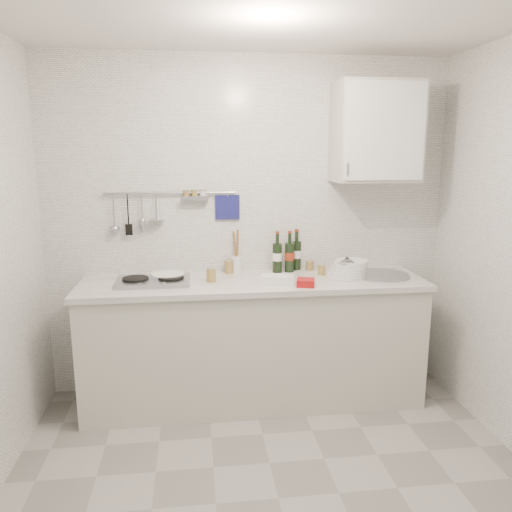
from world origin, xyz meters
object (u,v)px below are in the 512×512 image
at_px(wall_cabinet, 376,132).
at_px(utensil_crock, 236,262).
at_px(wine_bottles, 288,251).
at_px(plate_stack_hob, 167,277).
at_px(plate_stack_sink, 349,269).

xyz_separation_m(wall_cabinet, utensil_crock, (-1.00, 0.13, -0.95)).
relative_size(wall_cabinet, wine_bottles, 2.26).
bearing_deg(utensil_crock, wall_cabinet, -7.40).
distance_m(wall_cabinet, wine_bottles, 1.07).
height_order(wall_cabinet, utensil_crock, wall_cabinet).
bearing_deg(utensil_crock, wine_bottles, -1.45).
bearing_deg(wine_bottles, plate_stack_hob, -169.30).
relative_size(wall_cabinet, plate_stack_hob, 2.69).
distance_m(plate_stack_hob, wine_bottles, 0.93).
xyz_separation_m(plate_stack_sink, utensil_crock, (-0.81, 0.23, 0.02)).
relative_size(wall_cabinet, utensil_crock, 2.11).
distance_m(plate_stack_hob, utensil_crock, 0.54).
xyz_separation_m(wall_cabinet, plate_stack_sink, (-0.20, -0.10, -0.97)).
bearing_deg(wine_bottles, utensil_crock, 178.55).
height_order(plate_stack_hob, wine_bottles, wine_bottles).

